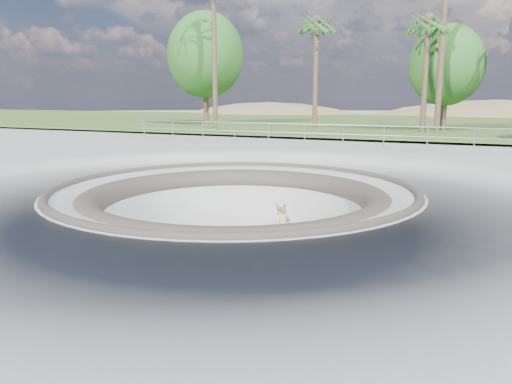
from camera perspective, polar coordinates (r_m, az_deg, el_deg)
ground at (r=14.08m, az=-2.49°, el=0.41°), size 180.00×180.00×0.00m
skate_bowl at (r=14.52m, az=-2.43°, el=-6.70°), size 14.00×14.00×4.10m
grass_strip at (r=46.84m, az=16.69°, el=7.54°), size 180.00×36.00×0.12m
distant_hills at (r=70.24m, az=21.99°, el=2.21°), size 103.20×45.00×28.60m
safety_railing at (r=25.22m, az=9.90°, el=6.46°), size 25.00×0.06×1.03m
skateboard at (r=13.50m, az=3.00°, el=-8.10°), size 0.82×0.52×0.08m
skater at (r=13.25m, az=3.04°, el=-4.63°), size 0.56×0.70×1.66m
palm_b at (r=37.69m, az=6.94°, el=18.27°), size 2.60×2.60×8.56m
palm_d at (r=34.54m, az=19.11°, el=17.54°), size 2.60×2.60×7.97m
bushy_tree_left at (r=42.66m, az=-5.83°, el=15.31°), size 6.41×5.83×9.25m
bushy_tree_mid at (r=36.95m, az=20.93°, el=13.38°), size 5.00×4.54×7.21m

